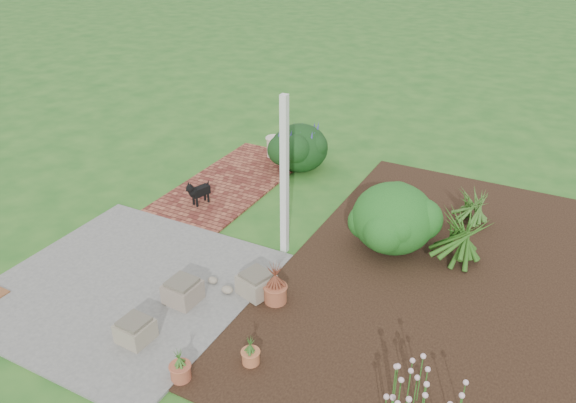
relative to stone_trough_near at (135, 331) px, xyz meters
The scene contains 18 objects.
ground 2.57m from the stone_trough_near, 82.13° to the left, with size 80.00×80.00×0.00m, color #205C1D.
concrete_patio 1.21m from the stone_trough_near, 138.52° to the left, with size 3.50×3.50×0.04m, color #626260.
brick_path 4.50m from the stone_trough_near, 107.43° to the left, with size 1.60×3.50×0.04m, color #5D231D.
garden_bed 4.17m from the stone_trough_near, 46.87° to the left, with size 4.00×7.00×0.03m, color black.
veranda_post 2.93m from the stone_trough_near, 76.15° to the left, with size 0.10×0.10×2.50m, color white.
stone_trough_near is the anchor object (origin of this frame).
stone_trough_mid 1.71m from the stone_trough_near, 60.81° to the left, with size 0.42×0.42×0.28m, color #78695B.
stone_trough_far 0.88m from the stone_trough_near, 86.88° to the left, with size 0.42×0.42×0.28m, color gray.
black_dog 3.50m from the stone_trough_near, 113.12° to the left, with size 0.26×0.49×0.44m.
cream_ceramic_urn 5.83m from the stone_trough_near, 102.11° to the left, with size 0.31×0.31×0.42m, color beige.
evergreen_shrub 4.08m from the stone_trough_near, 59.22° to the left, with size 1.26×1.26×1.07m, color #124212.
agapanthus_clump_back 4.75m from the stone_trough_near, 49.53° to the left, with size 1.10×1.10×0.99m, color #153B0B, non-canonical shape.
agapanthus_clump_front 5.66m from the stone_trough_near, 57.85° to the left, with size 0.83×0.83×0.74m, color #1C3D12, non-canonical shape.
pink_flower_patch 3.38m from the stone_trough_near, ahead, with size 1.07×1.07×0.68m, color #113D0F, non-canonical shape.
terracotta_pot_bronze 1.85m from the stone_trough_near, 51.96° to the left, with size 0.30×0.30×0.25m, color #9C5235.
terracotta_pot_small_left 1.48m from the stone_trough_near, 12.75° to the left, with size 0.21×0.21×0.17m, color #B6663D.
terracotta_pot_small_right 0.91m from the stone_trough_near, 16.12° to the right, with size 0.23×0.23×0.19m, color #A55138.
purple_flowering_bush 5.51m from the stone_trough_near, 95.36° to the left, with size 1.12×1.12×0.95m, color black.
Camera 1 is at (3.75, -6.34, 4.79)m, focal length 35.00 mm.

